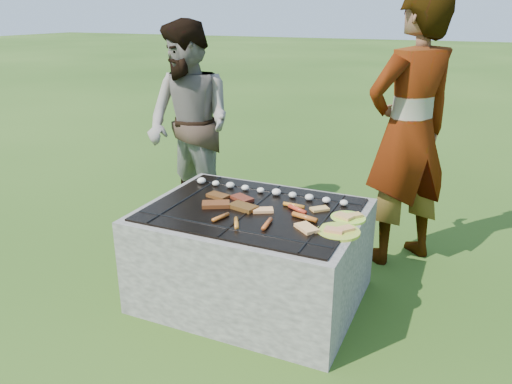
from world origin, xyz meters
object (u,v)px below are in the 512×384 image
plate_far (348,218)px  cook (409,133)px  plate_near (339,231)px  fire_pit (253,257)px  bystander (190,125)px

plate_far → cook: size_ratio=0.12×
plate_far → plate_near: same height
fire_pit → plate_far: size_ratio=5.55×
fire_pit → cook: size_ratio=0.69×
fire_pit → bystander: bearing=136.9°
bystander → plate_far: bearing=-10.4°
plate_near → bystander: 1.89m
fire_pit → cook: 1.37m
plate_near → cook: size_ratio=0.14×
plate_far → bystander: 1.78m
cook → bystander: 1.75m
plate_far → plate_near: size_ratio=0.90×
plate_near → cook: cook is taller
fire_pit → plate_near: (0.56, -0.11, 0.33)m
plate_far → bystander: size_ratio=0.14×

